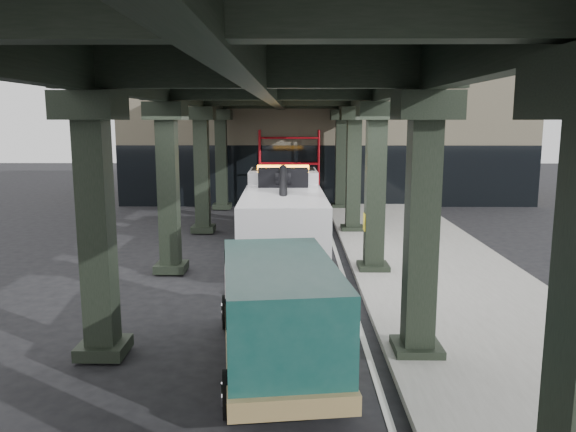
{
  "coord_description": "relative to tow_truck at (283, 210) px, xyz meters",
  "views": [
    {
      "loc": [
        0.25,
        -14.15,
        4.5
      ],
      "look_at": [
        0.08,
        2.16,
        1.7
      ],
      "focal_mm": 35.0,
      "sensor_mm": 36.0,
      "label": 1
    }
  ],
  "objects": [
    {
      "name": "towed_van",
      "position": [
        0.09,
        -9.34,
        -0.34
      ],
      "size": [
        2.58,
        5.3,
        2.07
      ],
      "rotation": [
        0.0,
        0.0,
        0.13
      ],
      "color": "#113E3A",
      "rests_on": "ground"
    },
    {
      "name": "scaffolding",
      "position": [
        0.12,
        9.77,
        0.66
      ],
      "size": [
        3.08,
        0.88,
        4.0
      ],
      "color": "red",
      "rests_on": "ground"
    },
    {
      "name": "viaduct",
      "position": [
        -0.28,
        -2.87,
        4.01
      ],
      "size": [
        7.4,
        32.0,
        6.4
      ],
      "color": "black",
      "rests_on": "ground"
    },
    {
      "name": "ground",
      "position": [
        0.12,
        -4.87,
        -1.45
      ],
      "size": [
        90.0,
        90.0,
        0.0
      ],
      "primitive_type": "plane",
      "color": "black",
      "rests_on": "ground"
    },
    {
      "name": "sidewalk",
      "position": [
        4.62,
        -2.87,
        -1.38
      ],
      "size": [
        5.0,
        40.0,
        0.15
      ],
      "primitive_type": "cube",
      "color": "gray",
      "rests_on": "ground"
    },
    {
      "name": "building",
      "position": [
        2.12,
        15.13,
        2.55
      ],
      "size": [
        22.0,
        10.0,
        8.0
      ],
      "primitive_type": "cube",
      "color": "#C6B793",
      "rests_on": "ground"
    },
    {
      "name": "tow_truck",
      "position": [
        0.0,
        0.0,
        0.0
      ],
      "size": [
        2.9,
        9.15,
        2.98
      ],
      "rotation": [
        0.0,
        0.0,
        0.02
      ],
      "color": "black",
      "rests_on": "ground"
    },
    {
      "name": "lane_stripe",
      "position": [
        1.82,
        -2.87,
        -1.45
      ],
      "size": [
        0.12,
        38.0,
        0.01
      ],
      "primitive_type": "cube",
      "color": "silver",
      "rests_on": "ground"
    }
  ]
}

